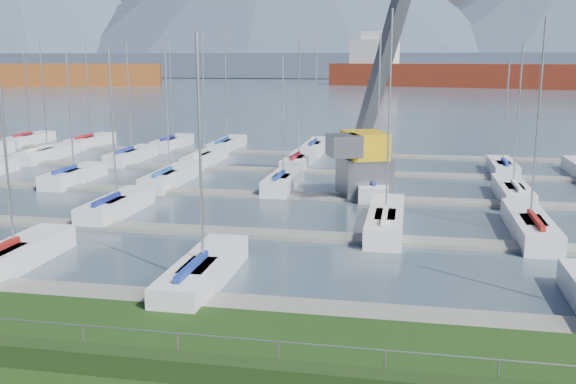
# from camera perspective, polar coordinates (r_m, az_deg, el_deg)

# --- Properties ---
(water) EXTENTS (800.00, 540.00, 0.20)m
(water) POSITION_cam_1_polar(r_m,az_deg,el_deg) (276.74, 9.78, 9.60)
(water) COLOR #435462
(hedge) EXTENTS (80.00, 0.70, 0.70)m
(hedge) POSITION_cam_1_polar(r_m,az_deg,el_deg) (19.09, -7.23, -15.40)
(hedge) COLOR #1C3112
(hedge) RESTS_ON grass
(fence) EXTENTS (80.00, 0.04, 0.04)m
(fence) POSITION_cam_1_polar(r_m,az_deg,el_deg) (19.07, -6.92, -12.59)
(fence) COLOR gray
(fence) RESTS_ON grass
(foothill) EXTENTS (900.00, 80.00, 12.00)m
(foothill) POSITION_cam_1_polar(r_m,az_deg,el_deg) (346.58, 10.06, 11.05)
(foothill) COLOR #414A5F
(foothill) RESTS_ON water
(docks) EXTENTS (90.00, 41.60, 0.25)m
(docks) POSITION_cam_1_polar(r_m,az_deg,el_deg) (43.85, 3.42, -0.47)
(docks) COLOR #65625E
(docks) RESTS_ON water
(crane) EXTENTS (7.69, 12.93, 22.35)m
(crane) POSITION_cam_1_polar(r_m,az_deg,el_deg) (44.98, 7.59, 6.91)
(crane) COLOR #54565B
(crane) RESTS_ON water
(cargo_ship_west) EXTENTS (94.95, 48.51, 21.50)m
(cargo_ship_west) POSITION_cam_1_polar(r_m,az_deg,el_deg) (248.32, -23.38, 9.52)
(cargo_ship_west) COLOR brown
(cargo_ship_west) RESTS_ON water
(cargo_ship_mid) EXTENTS (94.62, 47.42, 21.50)m
(cargo_ship_mid) POSITION_cam_1_polar(r_m,az_deg,el_deg) (232.54, 14.27, 10.03)
(cargo_ship_mid) COLOR maroon
(cargo_ship_mid) RESTS_ON water
(sailboat_fleet) EXTENTS (75.26, 49.45, 13.65)m
(sailboat_fleet) POSITION_cam_1_polar(r_m,az_deg,el_deg) (46.55, -2.47, 7.12)
(sailboat_fleet) COLOR maroon
(sailboat_fleet) RESTS_ON water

